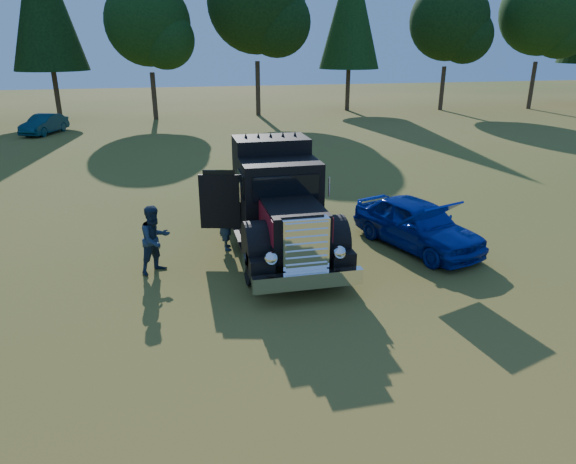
{
  "coord_description": "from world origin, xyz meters",
  "views": [
    {
      "loc": [
        -2.95,
        -11.43,
        5.48
      ],
      "look_at": [
        -0.26,
        0.43,
        0.98
      ],
      "focal_mm": 32.0,
      "sensor_mm": 36.0,
      "label": 1
    }
  ],
  "objects_px": {
    "diamond_t_truck": "(277,205)",
    "spectator_near": "(226,222)",
    "hotrod_coupe": "(417,224)",
    "spectator_far": "(155,239)",
    "distant_teal_car": "(44,124)"
  },
  "relations": [
    {
      "from": "spectator_far",
      "to": "diamond_t_truck",
      "type": "bearing_deg",
      "value": -23.01
    },
    {
      "from": "hotrod_coupe",
      "to": "distant_teal_car",
      "type": "height_order",
      "value": "hotrod_coupe"
    },
    {
      "from": "hotrod_coupe",
      "to": "spectator_far",
      "type": "relative_size",
      "value": 2.55
    },
    {
      "from": "hotrod_coupe",
      "to": "diamond_t_truck",
      "type": "bearing_deg",
      "value": 168.73
    },
    {
      "from": "hotrod_coupe",
      "to": "spectator_near",
      "type": "xyz_separation_m",
      "value": [
        -5.25,
        1.07,
        0.09
      ]
    },
    {
      "from": "diamond_t_truck",
      "to": "distant_teal_car",
      "type": "bearing_deg",
      "value": 115.29
    },
    {
      "from": "spectator_near",
      "to": "hotrod_coupe",
      "type": "bearing_deg",
      "value": -102.99
    },
    {
      "from": "hotrod_coupe",
      "to": "spectator_near",
      "type": "bearing_deg",
      "value": 168.49
    },
    {
      "from": "diamond_t_truck",
      "to": "distant_teal_car",
      "type": "height_order",
      "value": "diamond_t_truck"
    },
    {
      "from": "spectator_near",
      "to": "spectator_far",
      "type": "distance_m",
      "value": 2.23
    },
    {
      "from": "diamond_t_truck",
      "to": "spectator_near",
      "type": "xyz_separation_m",
      "value": [
        -1.39,
        0.3,
        -0.48
      ]
    },
    {
      "from": "diamond_t_truck",
      "to": "spectator_near",
      "type": "distance_m",
      "value": 1.5
    },
    {
      "from": "spectator_near",
      "to": "distant_teal_car",
      "type": "distance_m",
      "value": 23.85
    },
    {
      "from": "diamond_t_truck",
      "to": "distant_teal_car",
      "type": "relative_size",
      "value": 1.93
    },
    {
      "from": "spectator_far",
      "to": "distant_teal_car",
      "type": "distance_m",
      "value": 24.3
    }
  ]
}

